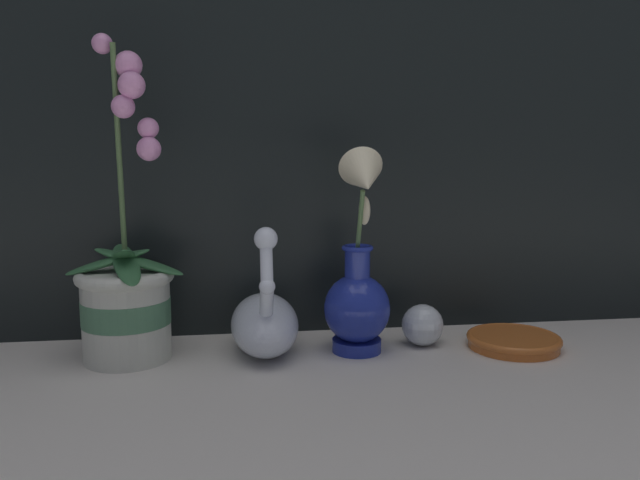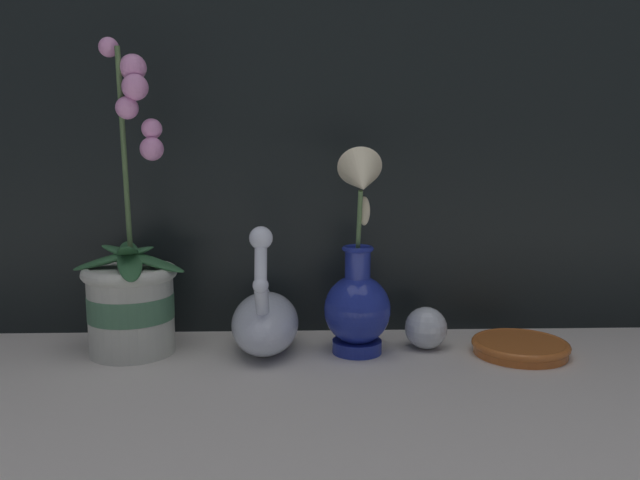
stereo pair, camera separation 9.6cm
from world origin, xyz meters
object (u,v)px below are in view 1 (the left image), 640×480
at_px(blue_vase, 358,287).
at_px(glass_sphere, 423,325).
at_px(orchid_potted_plant, 126,293).
at_px(amber_dish, 514,340).
at_px(swan_figurine, 265,320).

distance_m(blue_vase, glass_sphere, 0.14).
xyz_separation_m(orchid_potted_plant, glass_sphere, (0.46, 0.01, -0.07)).
height_order(orchid_potted_plant, amber_dish, orchid_potted_plant).
relative_size(orchid_potted_plant, swan_figurine, 2.21).
bearing_deg(swan_figurine, blue_vase, -8.40).
bearing_deg(glass_sphere, amber_dish, -13.01).
distance_m(blue_vase, amber_dish, 0.27).
bearing_deg(glass_sphere, orchid_potted_plant, -179.33).
xyz_separation_m(blue_vase, glass_sphere, (0.11, 0.02, -0.07)).
bearing_deg(amber_dish, orchid_potted_plant, 177.41).
xyz_separation_m(blue_vase, amber_dish, (0.25, -0.01, -0.09)).
bearing_deg(amber_dish, blue_vase, 178.07).
distance_m(swan_figurine, amber_dish, 0.40).
relative_size(swan_figurine, amber_dish, 1.45).
bearing_deg(blue_vase, glass_sphere, 12.23).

